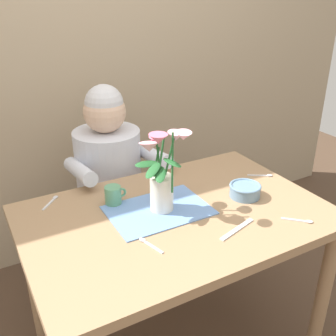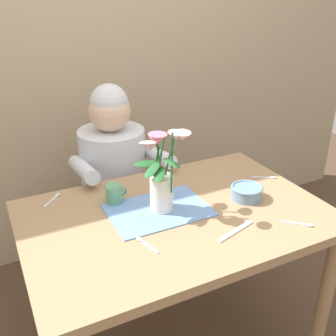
{
  "view_description": "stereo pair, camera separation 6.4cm",
  "coord_description": "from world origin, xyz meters",
  "px_view_note": "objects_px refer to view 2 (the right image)",
  "views": [
    {
      "loc": [
        -0.69,
        -1.16,
        1.57
      ],
      "look_at": [
        -0.01,
        0.05,
        0.92
      ],
      "focal_mm": 42.23,
      "sensor_mm": 36.0,
      "label": 1
    },
    {
      "loc": [
        -0.63,
        -1.19,
        1.57
      ],
      "look_at": [
        -0.01,
        0.05,
        0.92
      ],
      "focal_mm": 42.23,
      "sensor_mm": 36.0,
      "label": 2
    }
  ],
  "objects_px": {
    "ceramic_bowl": "(247,192)",
    "tea_cup": "(114,194)",
    "seated_person": "(115,190)",
    "dinner_knife": "(236,231)",
    "flower_vase": "(162,173)"
  },
  "relations": [
    {
      "from": "flower_vase",
      "to": "dinner_knife",
      "type": "bearing_deg",
      "value": -55.99
    },
    {
      "from": "ceramic_bowl",
      "to": "seated_person",
      "type": "bearing_deg",
      "value": 120.3
    },
    {
      "from": "seated_person",
      "to": "dinner_knife",
      "type": "bearing_deg",
      "value": -80.92
    },
    {
      "from": "dinner_knife",
      "to": "tea_cup",
      "type": "distance_m",
      "value": 0.52
    },
    {
      "from": "seated_person",
      "to": "flower_vase",
      "type": "bearing_deg",
      "value": -92.58
    },
    {
      "from": "dinner_knife",
      "to": "seated_person",
      "type": "bearing_deg",
      "value": 86.32
    },
    {
      "from": "flower_vase",
      "to": "tea_cup",
      "type": "height_order",
      "value": "flower_vase"
    },
    {
      "from": "ceramic_bowl",
      "to": "tea_cup",
      "type": "relative_size",
      "value": 1.46
    },
    {
      "from": "seated_person",
      "to": "tea_cup",
      "type": "bearing_deg",
      "value": -111.89
    },
    {
      "from": "seated_person",
      "to": "flower_vase",
      "type": "xyz_separation_m",
      "value": [
        0.01,
        -0.57,
        0.34
      ]
    },
    {
      "from": "seated_person",
      "to": "flower_vase",
      "type": "distance_m",
      "value": 0.66
    },
    {
      "from": "seated_person",
      "to": "tea_cup",
      "type": "xyz_separation_m",
      "value": [
        -0.14,
        -0.43,
        0.22
      ]
    },
    {
      "from": "flower_vase",
      "to": "dinner_knife",
      "type": "relative_size",
      "value": 1.88
    },
    {
      "from": "dinner_knife",
      "to": "tea_cup",
      "type": "relative_size",
      "value": 2.04
    },
    {
      "from": "ceramic_bowl",
      "to": "tea_cup",
      "type": "bearing_deg",
      "value": 157.63
    }
  ]
}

